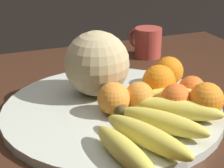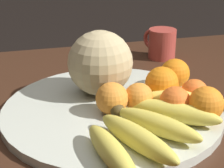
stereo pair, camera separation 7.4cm
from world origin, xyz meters
name	(u,v)px [view 1 (the left image)]	position (x,y,z in m)	size (l,w,h in m)	color
kitchen_table	(93,165)	(0.00, 0.00, 0.63)	(1.21, 1.01, 0.72)	#3D2316
fruit_bowl	(112,110)	(-0.05, -0.02, 0.73)	(0.45, 0.45, 0.02)	beige
melon	(97,64)	(-0.04, -0.09, 0.81)	(0.14, 0.14, 0.14)	tan
banana_bunch	(161,121)	(-0.10, 0.10, 0.76)	(0.30, 0.28, 0.04)	#473819
orange_front_left	(206,100)	(-0.21, 0.08, 0.78)	(0.07, 0.07, 0.07)	orange
orange_front_right	(139,96)	(-0.10, 0.01, 0.77)	(0.06, 0.06, 0.06)	orange
orange_mid_center	(159,81)	(-0.16, -0.03, 0.78)	(0.07, 0.07, 0.07)	orange
orange_back_left	(176,99)	(-0.16, 0.05, 0.77)	(0.06, 0.06, 0.06)	orange
orange_back_right	(169,71)	(-0.21, -0.08, 0.77)	(0.07, 0.07, 0.07)	orange
orange_top_small	(114,98)	(-0.04, 0.01, 0.77)	(0.06, 0.06, 0.06)	orange
orange_side_extra	(192,89)	(-0.21, 0.01, 0.77)	(0.06, 0.06, 0.06)	orange
produce_tag	(155,113)	(-0.12, 0.04, 0.74)	(0.08, 0.06, 0.00)	white
ceramic_mug	(147,42)	(-0.28, -0.33, 0.77)	(0.08, 0.11, 0.09)	#B74238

